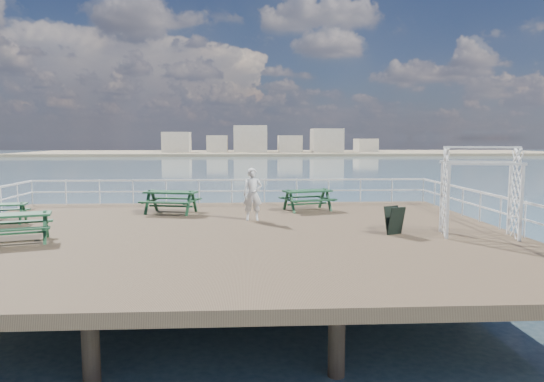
{
  "coord_description": "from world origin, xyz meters",
  "views": [
    {
      "loc": [
        0.65,
        -15.04,
        2.93
      ],
      "look_at": [
        1.55,
        1.72,
        1.1
      ],
      "focal_mm": 32.0,
      "sensor_mm": 36.0,
      "label": 1
    }
  ],
  "objects": [
    {
      "name": "sandwich_board",
      "position": [
        5.17,
        -0.67,
        0.43
      ],
      "size": [
        0.65,
        0.57,
        0.88
      ],
      "rotation": [
        0.0,
        0.0,
        0.4
      ],
      "color": "black",
      "rests_on": "ground"
    },
    {
      "name": "picnic_table_b",
      "position": [
        -2.31,
        4.01,
        0.63
      ],
      "size": [
        2.32,
        2.03,
        0.98
      ],
      "rotation": [
        0.0,
        0.0,
        -0.23
      ],
      "color": "#14371E",
      "rests_on": "ground"
    },
    {
      "name": "picnic_table_d",
      "position": [
        -5.87,
        -1.25,
        0.6
      ],
      "size": [
        2.3,
        2.06,
        0.93
      ],
      "rotation": [
        0.0,
        0.0,
        0.31
      ],
      "color": "#14371E",
      "rests_on": "ground"
    },
    {
      "name": "ground",
      "position": [
        0.0,
        0.0,
        -0.15
      ],
      "size": [
        18.0,
        14.0,
        0.3
      ],
      "primitive_type": "cube",
      "color": "brown",
      "rests_on": "ground"
    },
    {
      "name": "sea_backdrop",
      "position": [
        12.54,
        134.07,
        -0.51
      ],
      "size": [
        300.0,
        300.0,
        9.2
      ],
      "color": "#3A5562",
      "rests_on": "ground"
    },
    {
      "name": "picnic_table_c",
      "position": [
        3.14,
        4.44,
        0.6
      ],
      "size": [
        2.31,
        2.06,
        0.94
      ],
      "rotation": [
        0.0,
        0.0,
        0.3
      ],
      "color": "#14371E",
      "rests_on": "ground"
    },
    {
      "name": "railing",
      "position": [
        -0.07,
        2.57,
        0.87
      ],
      "size": [
        17.77,
        13.76,
        1.1
      ],
      "color": "silver",
      "rests_on": "ground"
    },
    {
      "name": "trellis_arbor",
      "position": [
        7.6,
        -1.07,
        1.2
      ],
      "size": [
        2.38,
        1.62,
        2.7
      ],
      "rotation": [
        0.0,
        0.0,
        -0.23
      ],
      "color": "silver",
      "rests_on": "ground"
    },
    {
      "name": "person",
      "position": [
        0.88,
        2.16,
        0.94
      ],
      "size": [
        0.69,
        0.46,
        1.88
      ],
      "primitive_type": "imported",
      "rotation": [
        0.0,
        0.0,
        0.01
      ],
      "color": "silver",
      "rests_on": "ground"
    },
    {
      "name": "picnic_table_a",
      "position": [
        -7.8,
        1.96,
        0.5
      ],
      "size": [
        1.81,
        1.57,
        0.78
      ],
      "rotation": [
        0.0,
        0.0,
        0.19
      ],
      "color": "#14371E",
      "rests_on": "ground"
    }
  ]
}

